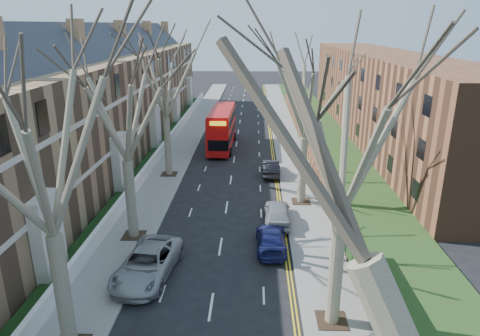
{
  "coord_description": "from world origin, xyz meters",
  "views": [
    {
      "loc": [
        2.02,
        -8.6,
        13.13
      ],
      "look_at": [
        1.05,
        19.97,
        3.5
      ],
      "focal_mm": 32.0,
      "sensor_mm": 36.0,
      "label": 1
    }
  ],
  "objects": [
    {
      "name": "pavement_left",
      "position": [
        -6.0,
        39.0,
        0.06
      ],
      "size": [
        3.0,
        102.0,
        0.12
      ],
      "primitive_type": "cube",
      "color": "slate",
      "rests_on": "ground"
    },
    {
      "name": "pavement_right",
      "position": [
        6.0,
        39.0,
        0.06
      ],
      "size": [
        3.0,
        102.0,
        0.12
      ],
      "primitive_type": "cube",
      "color": "slate",
      "rests_on": "ground"
    },
    {
      "name": "terrace_left",
      "position": [
        -13.65,
        31.0,
        5.53
      ],
      "size": [
        9.7,
        78.0,
        13.6
      ],
      "color": "brown",
      "rests_on": "ground"
    },
    {
      "name": "flats_right",
      "position": [
        17.46,
        43.0,
        4.98
      ],
      "size": [
        13.97,
        54.0,
        10.0
      ],
      "color": "brown",
      "rests_on": "ground"
    },
    {
      "name": "front_wall_left",
      "position": [
        -7.65,
        31.0,
        0.62
      ],
      "size": [
        0.3,
        78.0,
        1.0
      ],
      "color": "white",
      "rests_on": "ground"
    },
    {
      "name": "grass_verge_right",
      "position": [
        10.5,
        39.0,
        0.15
      ],
      "size": [
        6.0,
        102.0,
        0.06
      ],
      "color": "#243C16",
      "rests_on": "ground"
    },
    {
      "name": "tree_left_mid",
      "position": [
        -5.7,
        6.0,
        9.56
      ],
      "size": [
        10.5,
        10.5,
        14.71
      ],
      "color": "#6F674F",
      "rests_on": "ground"
    },
    {
      "name": "tree_left_far",
      "position": [
        -5.7,
        16.0,
        9.24
      ],
      "size": [
        10.15,
        10.15,
        14.22
      ],
      "color": "#6F674F",
      "rests_on": "ground"
    },
    {
      "name": "tree_left_dist",
      "position": [
        -5.7,
        28.0,
        9.56
      ],
      "size": [
        10.5,
        10.5,
        14.71
      ],
      "color": "#6F674F",
      "rests_on": "ground"
    },
    {
      "name": "tree_right_mid",
      "position": [
        5.7,
        8.0,
        9.56
      ],
      "size": [
        10.5,
        10.5,
        14.71
      ],
      "color": "#6F674F",
      "rests_on": "ground"
    },
    {
      "name": "tree_right_far",
      "position": [
        5.7,
        22.0,
        9.24
      ],
      "size": [
        10.15,
        10.15,
        14.22
      ],
      "color": "#6F674F",
      "rests_on": "ground"
    },
    {
      "name": "double_decker_bus",
      "position": [
        -1.54,
        37.41,
        2.09
      ],
      "size": [
        2.79,
        10.18,
        4.26
      ],
      "rotation": [
        0.0,
        0.0,
        3.12
      ],
      "color": "#B50D0C",
      "rests_on": "ground"
    },
    {
      "name": "car_left_far",
      "position": [
        -3.7,
        11.54,
        0.8
      ],
      "size": [
        3.34,
        6.05,
        1.61
      ],
      "primitive_type": "imported",
      "rotation": [
        0.0,
        0.0,
        -0.12
      ],
      "color": "#96979B",
      "rests_on": "ground"
    },
    {
      "name": "car_right_near",
      "position": [
        3.13,
        14.87,
        0.65
      ],
      "size": [
        1.85,
        4.47,
        1.29
      ],
      "primitive_type": "imported",
      "rotation": [
        0.0,
        0.0,
        3.15
      ],
      "color": "navy",
      "rests_on": "ground"
    },
    {
      "name": "car_right_mid",
      "position": [
        3.7,
        18.46,
        0.76
      ],
      "size": [
        1.88,
        4.49,
        1.52
      ],
      "primitive_type": "imported",
      "rotation": [
        0.0,
        0.0,
        3.12
      ],
      "color": "gray",
      "rests_on": "ground"
    },
    {
      "name": "car_right_far",
      "position": [
        3.6,
        28.48,
        0.69
      ],
      "size": [
        1.49,
        4.21,
        1.38
      ],
      "primitive_type": "imported",
      "rotation": [
        0.0,
        0.0,
        3.15
      ],
      "color": "black",
      "rests_on": "ground"
    }
  ]
}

